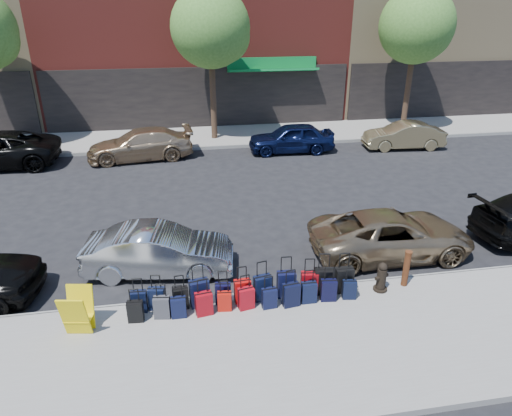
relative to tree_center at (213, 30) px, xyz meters
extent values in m
plane|color=black|center=(-0.64, -9.50, -5.41)|extent=(120.00, 120.00, 0.00)
cube|color=gray|center=(-0.64, -16.00, -5.34)|extent=(60.00, 4.00, 0.15)
cube|color=gray|center=(-0.64, 0.50, -5.34)|extent=(60.00, 4.00, 0.15)
cube|color=gray|center=(-0.64, -13.98, -5.34)|extent=(60.00, 0.08, 0.15)
cube|color=gray|center=(-0.64, -1.52, -5.34)|extent=(60.00, 0.08, 0.15)
cube|color=black|center=(-0.64, 2.45, -3.71)|extent=(16.66, 0.15, 3.40)
cube|color=#0C7030|center=(3.36, 2.10, -2.21)|extent=(5.00, 0.91, 0.27)
cube|color=#0C7030|center=(3.36, 2.40, -1.86)|extent=(5.00, 0.10, 0.60)
cube|color=black|center=(15.36, 2.45, -3.71)|extent=(14.70, 0.15, 3.40)
cylinder|color=black|center=(-0.14, 0.00, -2.86)|extent=(0.30, 0.30, 4.80)
sphere|color=#3C6D24|center=(-0.14, 0.00, 0.11)|extent=(3.80, 3.80, 3.80)
sphere|color=#3C6D24|center=(0.46, 0.00, -0.27)|extent=(2.58, 2.58, 2.58)
cylinder|color=black|center=(10.36, 0.00, -2.86)|extent=(0.30, 0.30, 4.80)
sphere|color=#3C6D24|center=(10.36, 0.00, 0.11)|extent=(3.80, 3.80, 3.80)
sphere|color=#3C6D24|center=(10.96, 0.00, -0.27)|extent=(2.58, 2.58, 2.58)
cube|color=black|center=(-3.11, -14.31, -4.99)|extent=(0.37, 0.22, 0.54)
cylinder|color=black|center=(-3.11, -14.31, -4.41)|extent=(0.20, 0.04, 0.03)
cube|color=black|center=(-2.71, -14.27, -4.99)|extent=(0.40, 0.26, 0.55)
cylinder|color=black|center=(-2.71, -14.27, -4.39)|extent=(0.21, 0.07, 0.03)
cube|color=black|center=(-2.16, -14.34, -4.99)|extent=(0.38, 0.24, 0.54)
cylinder|color=black|center=(-2.16, -14.34, -4.41)|extent=(0.20, 0.06, 0.03)
cube|color=black|center=(-1.72, -14.30, -4.93)|extent=(0.49, 0.33, 0.67)
cylinder|color=black|center=(-1.72, -14.30, -4.20)|extent=(0.25, 0.08, 0.03)
cube|color=black|center=(-1.17, -14.32, -4.99)|extent=(0.38, 0.25, 0.54)
cylinder|color=black|center=(-1.17, -14.32, -4.41)|extent=(0.20, 0.06, 0.03)
cube|color=#B40C0B|center=(-0.70, -14.32, -4.97)|extent=(0.40, 0.24, 0.58)
cylinder|color=black|center=(-0.70, -14.32, -4.35)|extent=(0.22, 0.05, 0.03)
cube|color=black|center=(-0.22, -14.31, -4.95)|extent=(0.46, 0.31, 0.63)
cylinder|color=black|center=(-0.22, -14.31, -4.27)|extent=(0.24, 0.08, 0.03)
cube|color=black|center=(0.37, -14.28, -4.93)|extent=(0.45, 0.26, 0.66)
cylinder|color=black|center=(0.37, -14.28, -4.21)|extent=(0.25, 0.04, 0.03)
cube|color=maroon|center=(0.94, -14.30, -4.96)|extent=(0.43, 0.27, 0.60)
cylinder|color=black|center=(0.94, -14.30, -4.31)|extent=(0.23, 0.06, 0.03)
cube|color=black|center=(1.29, -14.31, -4.93)|extent=(0.48, 0.32, 0.67)
cylinder|color=black|center=(1.29, -14.31, -4.20)|extent=(0.25, 0.07, 0.03)
cube|color=black|center=(1.80, -14.34, -4.94)|extent=(0.44, 0.24, 0.65)
cylinder|color=black|center=(1.80, -14.34, -4.23)|extent=(0.24, 0.03, 0.03)
cube|color=black|center=(-3.17, -14.65, -5.01)|extent=(0.36, 0.23, 0.51)
cylinder|color=black|center=(-3.17, -14.65, -4.46)|extent=(0.19, 0.05, 0.03)
cube|color=#38383D|center=(-2.58, -14.61, -5.00)|extent=(0.38, 0.25, 0.53)
cylinder|color=black|center=(-2.58, -14.61, -4.42)|extent=(0.20, 0.06, 0.03)
cube|color=black|center=(-2.21, -14.66, -5.01)|extent=(0.34, 0.20, 0.50)
cylinder|color=black|center=(-2.21, -14.66, -4.47)|extent=(0.19, 0.03, 0.03)
cube|color=maroon|center=(-1.64, -14.66, -4.98)|extent=(0.41, 0.28, 0.56)
cylinder|color=black|center=(-1.64, -14.66, -4.37)|extent=(0.22, 0.07, 0.03)
cube|color=#B2140B|center=(-1.16, -14.58, -5.03)|extent=(0.34, 0.22, 0.47)
cylinder|color=black|center=(-1.16, -14.58, -4.52)|extent=(0.18, 0.05, 0.03)
cube|color=#9D0A15|center=(-0.66, -14.60, -4.99)|extent=(0.40, 0.28, 0.54)
cylinder|color=black|center=(-0.66, -14.60, -4.41)|extent=(0.21, 0.07, 0.03)
cube|color=black|center=(-0.12, -14.66, -5.01)|extent=(0.36, 0.23, 0.50)
cylinder|color=black|center=(-0.12, -14.66, -4.47)|extent=(0.19, 0.05, 0.03)
cube|color=black|center=(0.39, -14.67, -4.97)|extent=(0.42, 0.28, 0.58)
cylinder|color=black|center=(0.39, -14.67, -4.34)|extent=(0.22, 0.06, 0.03)
cube|color=black|center=(0.84, -14.61, -5.00)|extent=(0.36, 0.21, 0.53)
cylinder|color=black|center=(0.84, -14.61, -4.43)|extent=(0.20, 0.03, 0.03)
cube|color=black|center=(1.33, -14.61, -4.99)|extent=(0.39, 0.25, 0.54)
cylinder|color=black|center=(1.33, -14.61, -4.40)|extent=(0.21, 0.06, 0.03)
cube|color=black|center=(1.84, -14.62, -5.02)|extent=(0.35, 0.23, 0.48)
cylinder|color=black|center=(1.84, -14.62, -4.51)|extent=(0.18, 0.06, 0.03)
cylinder|color=black|center=(2.73, -14.43, -5.23)|extent=(0.35, 0.35, 0.06)
cylinder|color=black|center=(2.73, -14.43, -4.93)|extent=(0.23, 0.23, 0.54)
sphere|color=black|center=(2.73, -14.43, -4.60)|extent=(0.21, 0.21, 0.21)
cylinder|color=black|center=(2.73, -14.43, -4.88)|extent=(0.39, 0.23, 0.10)
cylinder|color=#38190C|center=(3.42, -14.33, -4.79)|extent=(0.16, 0.16, 0.95)
cylinder|color=#38190C|center=(3.42, -14.33, -4.31)|extent=(0.18, 0.18, 0.04)
cube|color=yellow|center=(-4.36, -14.99, -4.75)|extent=(0.60, 0.35, 1.01)
cube|color=yellow|center=(-4.30, -14.62, -4.75)|extent=(0.60, 0.35, 1.01)
cube|color=yellow|center=(-4.33, -14.80, -4.90)|extent=(0.62, 0.46, 0.02)
imported|color=silver|center=(-2.68, -12.42, -4.77)|extent=(4.06, 1.87, 1.29)
imported|color=#947C5A|center=(3.83, -12.58, -4.77)|extent=(4.65, 2.19, 1.28)
imported|color=tan|center=(-3.75, -2.47, -4.72)|extent=(4.91, 2.39, 1.38)
imported|color=#0D153A|center=(3.33, -2.59, -4.72)|extent=(4.14, 1.83, 1.39)
imported|color=tan|center=(8.92, -2.94, -4.77)|extent=(3.98, 1.67, 1.28)
camera|label=1|loc=(-1.90, -23.25, 1.32)|focal=32.00mm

